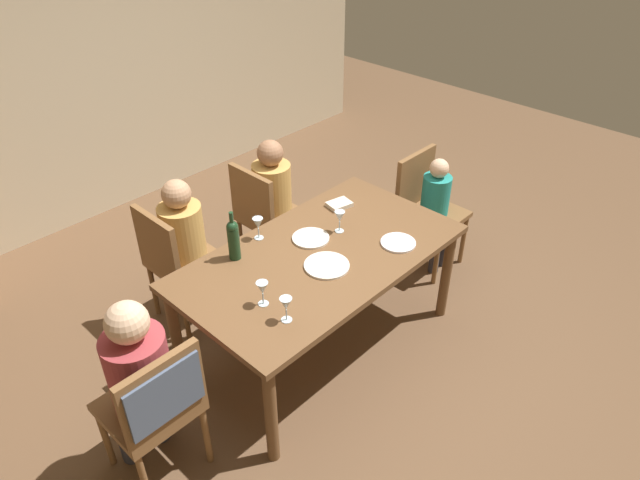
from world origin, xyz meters
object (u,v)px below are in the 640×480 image
(dining_table, at_px, (320,264))
(wine_glass_near_right, at_px, (286,305))
(chair_right_end, at_px, (425,203))
(person_woman_host, at_px, (275,195))
(person_man_guest, at_px, (139,377))
(chair_far_right, at_px, (265,213))
(wine_glass_centre, at_px, (258,224))
(dinner_plate_guest_right, at_px, (311,238))
(wine_glass_near_left, at_px, (340,217))
(chair_left_end, at_px, (158,402))
(chair_far_left, at_px, (175,259))
(person_man_bearded, at_px, (187,239))
(person_child_small, at_px, (437,205))
(wine_bottle_tall_green, at_px, (233,239))
(wine_glass_far, at_px, (262,289))
(dinner_plate_host, at_px, (398,243))
(dinner_plate_guest_left, at_px, (327,265))

(dining_table, relative_size, wine_glass_near_right, 12.03)
(chair_right_end, distance_m, person_woman_host, 1.16)
(person_man_guest, bearing_deg, chair_far_right, 28.16)
(wine_glass_centre, xyz_separation_m, dinner_plate_guest_right, (0.22, -0.25, -0.10))
(chair_far_right, relative_size, wine_glass_near_left, 6.17)
(dining_table, height_order, dinner_plate_guest_right, dinner_plate_guest_right)
(dining_table, relative_size, chair_far_right, 1.95)
(person_man_guest, bearing_deg, wine_glass_near_right, -23.47)
(chair_left_end, xyz_separation_m, chair_right_end, (2.55, 0.21, -0.06))
(chair_far_left, xyz_separation_m, person_man_bearded, (0.11, 0.00, 0.10))
(person_man_guest, xyz_separation_m, wine_glass_centre, (1.13, 0.37, 0.20))
(chair_far_left, relative_size, person_child_small, 0.98)
(person_man_guest, distance_m, wine_glass_centre, 1.21)
(wine_glass_near_left, height_order, wine_glass_near_right, same)
(chair_right_end, bearing_deg, chair_left_end, 4.72)
(chair_far_left, bearing_deg, wine_glass_centre, 35.54)
(dinner_plate_guest_right, bearing_deg, person_woman_host, 63.90)
(chair_far_right, bearing_deg, person_man_bearded, -90.00)
(dinner_plate_guest_right, bearing_deg, person_child_small, -8.23)
(wine_bottle_tall_green, bearing_deg, wine_glass_near_left, -21.97)
(wine_glass_far, bearing_deg, chair_left_end, -178.13)
(person_woman_host, distance_m, wine_glass_centre, 0.78)
(chair_far_left, relative_size, person_woman_host, 0.84)
(person_man_bearded, bearing_deg, dinner_plate_guest_right, 31.70)
(person_man_bearded, distance_m, wine_glass_centre, 0.58)
(wine_glass_centre, relative_size, dinner_plate_host, 0.67)
(dining_table, distance_m, dinner_plate_guest_right, 0.19)
(wine_bottle_tall_green, distance_m, dinner_plate_guest_right, 0.52)
(wine_bottle_tall_green, height_order, wine_glass_centre, wine_bottle_tall_green)
(dining_table, distance_m, dinner_plate_guest_left, 0.16)
(chair_right_end, height_order, wine_glass_centre, chair_right_end)
(person_woman_host, bearing_deg, wine_glass_far, -45.15)
(person_child_small, distance_m, wine_glass_centre, 1.52)
(person_child_small, xyz_separation_m, dinner_plate_guest_right, (-1.20, 0.17, 0.20))
(person_man_bearded, xyz_separation_m, person_man_guest, (-0.90, -0.85, 0.02))
(wine_glass_far, bearing_deg, wine_bottle_tall_green, 69.21)
(chair_far_left, xyz_separation_m, person_man_guest, (-0.79, -0.85, 0.13))
(dining_table, bearing_deg, dinner_plate_guest_left, -119.81)
(wine_glass_near_left, height_order, wine_glass_far, same)
(person_child_small, bearing_deg, chair_far_left, -27.06)
(wine_glass_centre, bearing_deg, wine_glass_near_left, -37.64)
(chair_far_right, distance_m, dinner_plate_guest_right, 0.80)
(person_child_small, relative_size, dinner_plate_guest_right, 3.94)
(chair_right_end, relative_size, wine_glass_near_right, 6.17)
(wine_glass_near_left, bearing_deg, person_man_bearded, 128.85)
(chair_right_end, relative_size, wine_bottle_tall_green, 2.84)
(person_child_small, bearing_deg, wine_glass_near_left, -5.84)
(chair_far_left, height_order, person_woman_host, person_woman_host)
(dining_table, distance_m, dinner_plate_host, 0.51)
(chair_far_right, height_order, wine_glass_near_right, chair_far_right)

